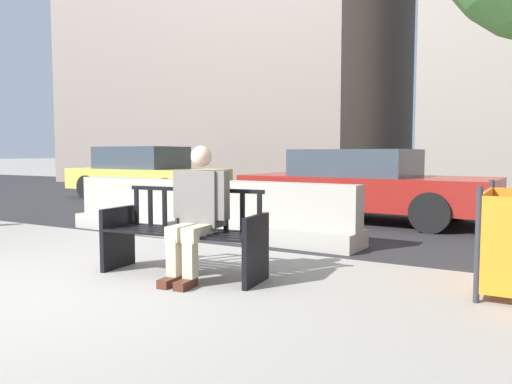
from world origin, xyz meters
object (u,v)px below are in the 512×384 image
seated_person (198,209)px  street_bench (184,236)px  jersey_barrier_centre (290,219)px  car_sedan_far (363,185)px  jersey_barrier_left (133,209)px  car_taxi_near (145,173)px

seated_person → street_bench: bearing=169.7°
jersey_barrier_centre → car_sedan_far: bearing=88.1°
seated_person → jersey_barrier_left: (-2.77, 2.01, -0.35)m
car_sedan_far → car_taxi_near: bearing=168.5°
seated_person → car_sedan_far: (0.06, 5.02, -0.03)m
street_bench → car_sedan_far: bearing=86.9°
street_bench → jersey_barrier_left: size_ratio=0.86×
street_bench → jersey_barrier_left: street_bench is taller
seated_person → car_sedan_far: bearing=89.3°
jersey_barrier_left → car_taxi_near: car_taxi_near is taller
jersey_barrier_centre → jersey_barrier_left: size_ratio=1.00×
jersey_barrier_centre → street_bench: bearing=-94.7°
jersey_barrier_left → car_sedan_far: 4.15m
seated_person → jersey_barrier_centre: (-0.03, 2.13, -0.35)m
car_taxi_near → street_bench: bearing=-45.2°
car_taxi_near → car_sedan_far: bearing=-11.5°
street_bench → jersey_barrier_centre: (0.17, 2.09, -0.06)m
seated_person → car_sedan_far: 5.02m
jersey_barrier_left → street_bench: bearing=-37.5°
street_bench → car_sedan_far: 4.99m
street_bench → seated_person: size_ratio=1.32×
car_taxi_near → car_sedan_far: car_taxi_near is taller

